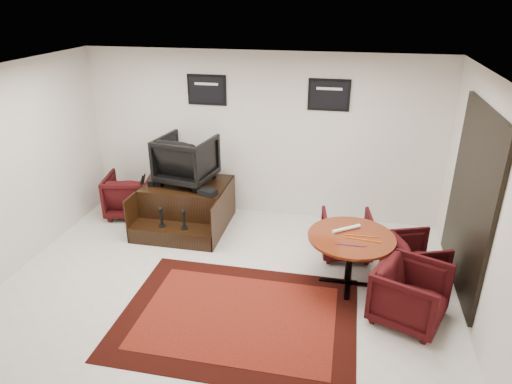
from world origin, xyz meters
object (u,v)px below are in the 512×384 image
Objects in this scene: shine_chair at (186,157)px; meeting_table at (351,242)px; armchair_side at (130,192)px; table_chair_window at (416,257)px; table_chair_corner at (411,292)px; table_chair_back at (346,233)px; shine_podium at (186,206)px.

shine_chair is 0.77× the size of meeting_table.
armchair_side reaches higher than table_chair_window.
armchair_side is at bearing 56.84° from table_chair_window.
table_chair_corner is at bearing 150.21° from table_chair_window.
armchair_side is at bearing 88.73° from table_chair_corner.
armchair_side is 1.13× the size of table_chair_back.
meeting_table reaches higher than shine_podium.
table_chair_back reaches higher than table_chair_window.
table_chair_corner is (0.78, -1.38, 0.04)m from table_chair_back.
meeting_table is at bearing 162.69° from shine_chair.
table_chair_back is (-0.05, 0.78, -0.28)m from meeting_table.
meeting_table is at bearing -24.28° from shine_podium.
meeting_table is at bearing 73.01° from table_chair_corner.
shine_chair reaches higher than table_chair_back.
table_chair_back is (2.66, -0.59, -0.79)m from shine_chair.
armchair_side is 3.80m from table_chair_back.
table_chair_corner reaches higher than shine_podium.
table_chair_corner is at bearing -39.57° from meeting_table.
meeting_table is (2.71, -1.37, -0.50)m from shine_chair.
table_chair_back is 1.04m from table_chair_window.
armchair_side is (-1.09, 0.18, 0.08)m from shine_podium.
armchair_side reaches higher than meeting_table.
table_chair_back is at bearing 93.88° from meeting_table.
table_chair_window is 0.87× the size of table_chair_corner.
shine_podium is 2.05× the size of table_chair_window.
shine_podium is 1.64× the size of shine_chair.
shine_podium is 1.97× the size of table_chair_back.
table_chair_window is (0.93, -0.47, -0.01)m from table_chair_back.
table_chair_corner is at bearing 111.20° from table_chair_back.
shine_podium is at bearing -17.76° from table_chair_back.
table_chair_back is (2.66, -0.45, 0.03)m from shine_podium.
table_chair_window is (3.59, -0.91, 0.02)m from shine_podium.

